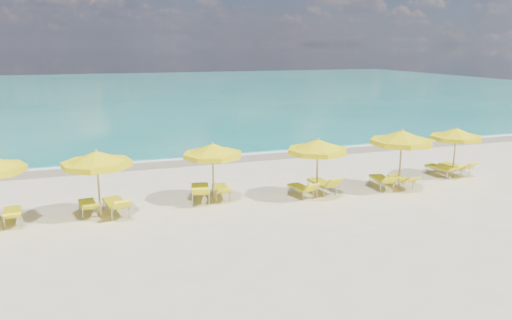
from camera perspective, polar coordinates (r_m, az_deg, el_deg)
name	(u,v)px	position (r m, az deg, el deg)	size (l,w,h in m)	color
ground_plane	(269,199)	(18.97, 1.47, -4.50)	(120.00, 120.00, 0.00)	beige
ocean	(137,91)	(65.51, -13.40, 7.68)	(120.00, 80.00, 0.30)	#167E70
wet_sand_band	(219,158)	(25.80, -4.24, 0.20)	(120.00, 2.60, 0.01)	tan
foam_line	(215,155)	(26.56, -4.68, 0.56)	(120.00, 1.20, 0.03)	white
whitecap_near	(93,134)	(34.43, -18.11, 2.83)	(14.00, 0.36, 0.05)	white
whitecap_far	(259,112)	(43.76, 0.38, 5.53)	(18.00, 0.30, 0.05)	white
umbrella_1	(97,159)	(17.30, -17.75, 0.06)	(2.73, 2.73, 2.36)	tan
umbrella_2	(213,151)	(18.35, -4.97, 1.03)	(2.30, 2.30, 2.24)	tan
umbrella_3	(318,147)	(18.81, 7.07, 1.51)	(2.60, 2.60, 2.33)	tan
umbrella_4	(402,138)	(20.46, 16.33, 2.44)	(3.16, 3.16, 2.51)	tan
umbrella_5	(456,134)	(23.43, 21.90, 2.75)	(2.89, 2.89, 2.24)	tan
lounger_0_right	(13,217)	(18.34, -26.03, -5.84)	(0.73, 1.74, 0.64)	#A5A8AD
lounger_1_left	(88,208)	(18.28, -18.62, -5.24)	(0.72, 1.71, 0.64)	#A5A8AD
lounger_1_right	(116,208)	(17.93, -15.70, -5.27)	(0.95, 1.98, 0.83)	#A5A8AD
lounger_2_left	(200,194)	(18.93, -6.37, -3.85)	(1.04, 2.11, 0.84)	#A5A8AD
lounger_2_right	(221,192)	(19.19, -4.02, -3.69)	(0.74, 1.77, 0.66)	#A5A8AD
lounger_3_left	(301,191)	(19.37, 5.20, -3.57)	(0.77, 1.63, 0.74)	#A5A8AD
lounger_3_right	(322,187)	(19.98, 7.59, -3.03)	(0.77, 1.85, 0.84)	#A5A8AD
lounger_4_left	(382,183)	(21.01, 14.16, -2.54)	(0.88, 1.84, 0.77)	#A5A8AD
lounger_4_right	(401,182)	(21.43, 16.21, -2.42)	(0.59, 1.66, 0.66)	#A5A8AD
lounger_5_left	(441,171)	(23.72, 20.40, -1.20)	(0.93, 1.86, 0.74)	#A5A8AD
lounger_5_right	(455,169)	(24.30, 21.81, -1.00)	(0.86, 1.82, 0.77)	#A5A8AD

